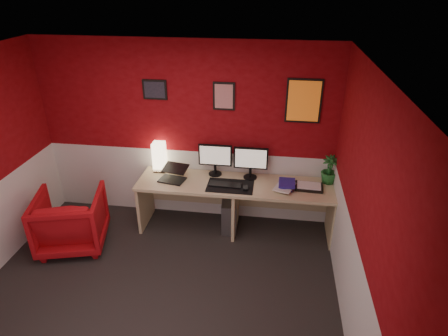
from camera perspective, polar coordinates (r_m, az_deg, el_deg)
The scene contains 24 objects.
ground at distance 4.50m, azimuth -10.28°, elevation -18.65°, with size 4.00×3.50×0.01m, color black.
ceiling at distance 3.25m, azimuth -13.97°, elevation 14.00°, with size 4.00×3.50×0.01m, color white.
wall_back at distance 5.22m, azimuth -5.72°, elevation 5.07°, with size 4.00×0.01×2.50m, color maroon.
wall_right at distance 3.62m, azimuth 19.82°, elevation -7.18°, with size 0.01×3.50×2.50m, color maroon.
wainscot_back at distance 5.54m, azimuth -5.38°, elevation -2.16°, with size 4.00×0.01×1.00m, color silver.
wainscot_right at distance 4.07m, azimuth 18.05°, elevation -15.97°, with size 0.01×3.50×1.00m, color silver.
desk at distance 5.21m, azimuth 1.70°, elevation -5.81°, with size 2.60×0.65×0.73m, color tan.
shoji_lamp at distance 5.33m, azimuth -9.60°, elevation 1.56°, with size 0.16×0.16×0.40m, color #FFE5B2.
laptop at distance 5.09m, azimuth -7.81°, elevation -0.75°, with size 0.33×0.23×0.22m, color black.
monitor_left at distance 5.12m, azimuth -1.36°, elevation 1.92°, with size 0.45×0.06×0.58m, color black.
monitor_right at distance 5.04m, azimuth 4.01°, elevation 1.45°, with size 0.45×0.06×0.58m, color black.
desk_mat at distance 4.96m, azimuth 0.93°, elevation -2.69°, with size 0.60×0.38×0.01m, color black.
keyboard at distance 4.96m, azimuth 0.17°, elevation -2.48°, with size 0.42×0.14×0.02m, color black.
mouse at distance 4.88m, azimuth 3.23°, elevation -3.02°, with size 0.06×0.10×0.03m, color black.
book_bottom at distance 5.01m, azimuth 7.98°, elevation -2.49°, with size 0.21×0.28×0.03m, color navy.
book_middle at distance 4.95m, azimuth 7.83°, elevation -2.51°, with size 0.22×0.30×0.02m, color silver.
book_top at distance 4.96m, azimuth 8.18°, elevation -2.18°, with size 0.21×0.28×0.03m, color navy.
zen_tray at distance 5.03m, azimuth 12.53°, elevation -2.77°, with size 0.35×0.25×0.03m, color black.
potted_plant at distance 5.14m, azimuth 15.46°, elevation -0.26°, with size 0.21×0.21×0.38m, color #19591E.
pc_tower at distance 5.33m, azimuth 0.82°, elevation -6.77°, with size 0.20×0.45×0.45m, color #99999E.
armchair at distance 5.31m, azimuth -21.83°, elevation -7.20°, with size 0.80×0.82×0.75m, color #A80F14.
art_left at distance 5.12m, azimuth -10.28°, elevation 11.42°, with size 0.32×0.02×0.26m, color black.
art_center at distance 4.93m, azimuth -0.01°, elevation 10.65°, with size 0.28×0.02×0.36m, color red.
art_right at distance 4.90m, azimuth 11.79°, elevation 9.75°, with size 0.44×0.02×0.56m, color orange.
Camera 1 is at (1.18, -2.95, 3.19)m, focal length 30.67 mm.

